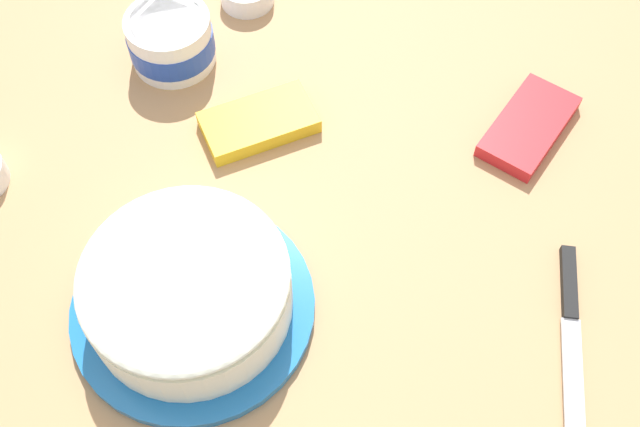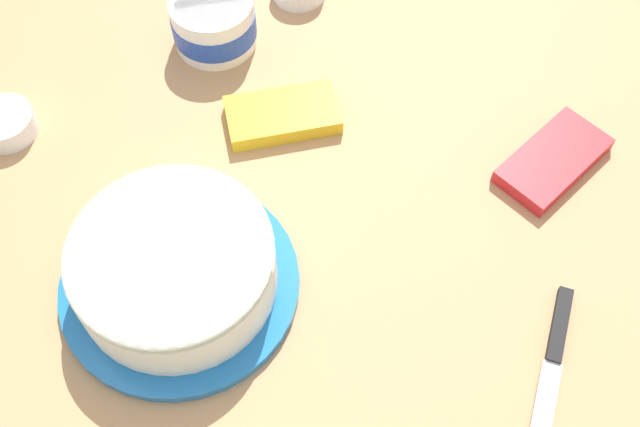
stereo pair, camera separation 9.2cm
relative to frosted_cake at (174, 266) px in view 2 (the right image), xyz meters
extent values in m
plane|color=tan|center=(-0.29, 0.00, -0.05)|extent=(1.54, 1.54, 0.00)
cylinder|color=#1E6BB2|center=(0.00, 0.00, -0.04)|extent=(0.29, 0.29, 0.01)
cylinder|color=#DBB77A|center=(0.00, 0.00, -0.01)|extent=(0.21, 0.21, 0.05)
cylinder|color=white|center=(0.00, 0.00, 0.00)|extent=(0.23, 0.23, 0.06)
ellipsoid|color=white|center=(0.00, 0.00, 0.04)|extent=(0.23, 0.23, 0.04)
cylinder|color=white|center=(-0.19, -0.36, -0.01)|extent=(0.12, 0.12, 0.08)
cylinder|color=#2347B2|center=(-0.19, -0.36, -0.01)|extent=(0.12, 0.12, 0.03)
cylinder|color=white|center=(-0.19, -0.36, 0.02)|extent=(0.10, 0.10, 0.01)
cube|color=silver|center=(-0.30, 0.33, -0.04)|extent=(0.11, 0.12, 0.00)
cube|color=black|center=(-0.38, 0.24, -0.04)|extent=(0.08, 0.08, 0.01)
cylinder|color=white|center=(0.13, -0.32, -0.03)|extent=(0.08, 0.08, 0.03)
cylinder|color=#B251C6|center=(0.13, -0.32, -0.03)|extent=(0.07, 0.07, 0.01)
ellipsoid|color=#B251C6|center=(0.13, -0.32, -0.03)|extent=(0.06, 0.06, 0.02)
cube|color=red|center=(-0.51, 0.05, -0.04)|extent=(0.17, 0.13, 0.02)
cube|color=yellow|center=(-0.22, -0.18, -0.04)|extent=(0.17, 0.11, 0.02)
camera|label=1|loc=(0.10, 0.39, 0.77)|focal=42.48mm
camera|label=2|loc=(0.03, 0.44, 0.77)|focal=42.48mm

